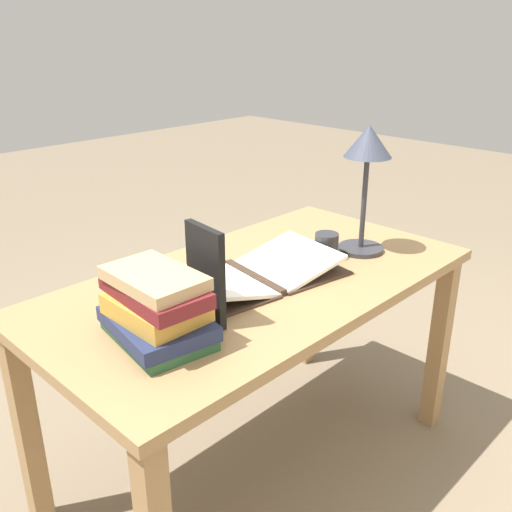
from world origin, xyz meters
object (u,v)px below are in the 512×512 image
Objects in this scene: book_stack_tall at (156,308)px; coffee_mug at (326,246)px; open_book at (255,274)px; reading_lamp at (367,157)px; book_standing_upright at (206,275)px.

book_stack_tall reaches higher than coffee_mug.
open_book is 0.55m from reading_lamp.
coffee_mug is at bearing -169.17° from book_standing_upright.
coffee_mug reaches higher than open_book.
reading_lamp is (-0.87, 0.02, 0.25)m from book_stack_tall.
book_standing_upright is (0.27, 0.09, 0.11)m from open_book.
book_stack_tall is 0.90m from reading_lamp.
coffee_mug is (-0.57, -0.04, -0.09)m from book_standing_upright.
coffee_mug is at bearing -18.49° from reading_lamp.
open_book is at bearing -8.36° from coffee_mug.
coffee_mug is at bearing -177.78° from book_stack_tall.
book_standing_upright is 0.74m from reading_lamp.
open_book is 0.31m from book_standing_upright.
book_standing_upright is 0.61× the size of reading_lamp.
book_standing_upright reaches higher than open_book.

